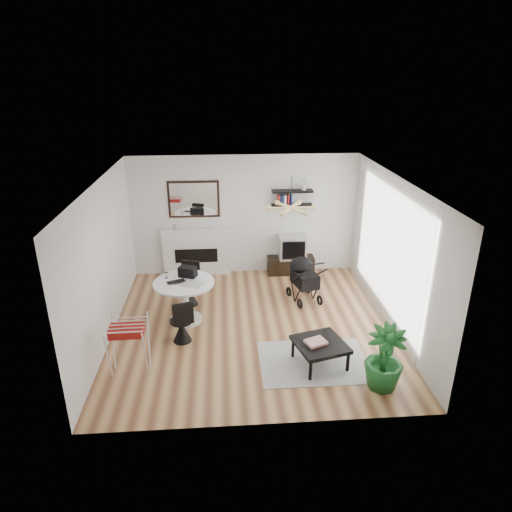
{
  "coord_description": "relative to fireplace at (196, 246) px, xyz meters",
  "views": [
    {
      "loc": [
        -0.47,
        -7.23,
        4.36
      ],
      "look_at": [
        0.1,
        0.4,
        1.23
      ],
      "focal_mm": 32.0,
      "sensor_mm": 36.0,
      "label": 1
    }
  ],
  "objects": [
    {
      "name": "magazines",
      "position": [
        2.02,
        -3.67,
        -0.27
      ],
      "size": [
        0.38,
        0.34,
        0.04
      ],
      "primitive_type": "cube",
      "rotation": [
        0.0,
        0.0,
        0.38
      ],
      "color": "#BB382E",
      "rests_on": "coffee_table"
    },
    {
      "name": "drinking_glass",
      "position": [
        -0.45,
        -1.94,
        0.18
      ],
      "size": [
        0.06,
        0.06,
        0.11
      ],
      "primitive_type": "cylinder",
      "color": "white",
      "rests_on": "dining_table"
    },
    {
      "name": "stroller",
      "position": [
        2.21,
        -1.41,
        -0.27
      ],
      "size": [
        0.66,
        0.87,
        0.97
      ],
      "rotation": [
        0.0,
        0.0,
        0.26
      ],
      "color": "black",
      "rests_on": "floor"
    },
    {
      "name": "shelf_upper",
      "position": [
        2.14,
        -0.05,
        1.23
      ],
      "size": [
        0.9,
        0.25,
        0.04
      ],
      "primitive_type": "cube",
      "color": "black",
      "rests_on": "wall_back"
    },
    {
      "name": "shelf_lower",
      "position": [
        2.14,
        -0.05,
        0.91
      ],
      "size": [
        0.9,
        0.25,
        0.04
      ],
      "primitive_type": "cube",
      "color": "black",
      "rests_on": "wall_back"
    },
    {
      "name": "black_bag",
      "position": [
        -0.05,
        -1.91,
        0.22
      ],
      "size": [
        0.37,
        0.29,
        0.19
      ],
      "primitive_type": "cube",
      "rotation": [
        0.0,
        0.0,
        -0.37
      ],
      "color": "black",
      "rests_on": "dining_table"
    },
    {
      "name": "newspaper",
      "position": [
        0.05,
        -2.24,
        0.13
      ],
      "size": [
        0.45,
        0.41,
        0.01
      ],
      "primitive_type": "cube",
      "rotation": [
        0.0,
        0.0,
        -0.38
      ],
      "color": "beige",
      "rests_on": "dining_table"
    },
    {
      "name": "potted_plant",
      "position": [
        2.89,
        -4.28,
        -0.18
      ],
      "size": [
        0.68,
        0.68,
        1.0
      ],
      "primitive_type": "imported",
      "rotation": [
        0.0,
        0.0,
        -0.23
      ],
      "color": "#195A23",
      "rests_on": "floor"
    },
    {
      "name": "tv_console",
      "position": [
        2.14,
        -0.12,
        -0.49
      ],
      "size": [
        1.06,
        0.37,
        0.4
      ],
      "primitive_type": "cube",
      "color": "black",
      "rests_on": "floor"
    },
    {
      "name": "wall_back",
      "position": [
        1.1,
        0.08,
        0.66
      ],
      "size": [
        5.0,
        0.0,
        5.0
      ],
      "primitive_type": "plane",
      "rotation": [
        1.57,
        0.0,
        0.0
      ],
      "color": "white",
      "rests_on": "floor"
    },
    {
      "name": "wall_right",
      "position": [
        3.6,
        -2.42,
        0.66
      ],
      "size": [
        0.0,
        5.0,
        5.0
      ],
      "primitive_type": "plane",
      "rotation": [
        1.57,
        0.0,
        -1.57
      ],
      "color": "white",
      "rests_on": "floor"
    },
    {
      "name": "wall_left",
      "position": [
        -1.4,
        -2.42,
        0.66
      ],
      "size": [
        0.0,
        5.0,
        5.0
      ],
      "primitive_type": "plane",
      "rotation": [
        1.57,
        0.0,
        1.57
      ],
      "color": "white",
      "rests_on": "floor"
    },
    {
      "name": "sheer_curtain",
      "position": [
        3.5,
        -2.22,
        0.66
      ],
      "size": [
        0.04,
        3.6,
        2.6
      ],
      "primitive_type": "cube",
      "color": "white",
      "rests_on": "wall_right"
    },
    {
      "name": "rug",
      "position": [
        2.02,
        -3.6,
        -0.68
      ],
      "size": [
        1.74,
        1.25,
        0.01
      ],
      "primitive_type": "cube",
      "color": "#9F9F9F",
      "rests_on": "floor"
    },
    {
      "name": "laptop",
      "position": [
        -0.24,
        -2.2,
        0.14
      ],
      "size": [
        0.39,
        0.32,
        0.03
      ],
      "primitive_type": "imported",
      "rotation": [
        0.0,
        0.0,
        0.38
      ],
      "color": "black",
      "rests_on": "dining_table"
    },
    {
      "name": "fireplace",
      "position": [
        0.0,
        0.0,
        0.0
      ],
      "size": [
        1.5,
        0.17,
        2.16
      ],
      "color": "white",
      "rests_on": "floor"
    },
    {
      "name": "floor",
      "position": [
        1.1,
        -2.42,
        -0.69
      ],
      "size": [
        5.0,
        5.0,
        0.0
      ],
      "primitive_type": "plane",
      "color": "brown",
      "rests_on": "ground"
    },
    {
      "name": "drying_rack",
      "position": [
        -0.86,
        -3.64,
        -0.23
      ],
      "size": [
        0.59,
        0.55,
        0.86
      ],
      "rotation": [
        0.0,
        0.0,
        0.03
      ],
      "color": "white",
      "rests_on": "floor"
    },
    {
      "name": "pendant_lamp",
      "position": [
        1.8,
        -2.12,
        1.46
      ],
      "size": [
        0.9,
        0.9,
        0.1
      ],
      "primitive_type": null,
      "color": "tan",
      "rests_on": "ceiling"
    },
    {
      "name": "chair_far",
      "position": [
        -0.09,
        -1.46,
        -0.41
      ],
      "size": [
        0.45,
        0.46,
        0.87
      ],
      "rotation": [
        0.0,
        0.0,
        -0.29
      ],
      "color": "black",
      "rests_on": "floor"
    },
    {
      "name": "coffee_table",
      "position": [
        2.09,
        -3.65,
        -0.33
      ],
      "size": [
        0.92,
        0.92,
        0.38
      ],
      "rotation": [
        0.0,
        0.0,
        0.27
      ],
      "color": "black",
      "rests_on": "rug"
    },
    {
      "name": "dining_table",
      "position": [
        -0.12,
        -2.13,
        -0.15
      ],
      "size": [
        1.11,
        1.11,
        0.81
      ],
      "color": "white",
      "rests_on": "floor"
    },
    {
      "name": "ceiling",
      "position": [
        1.1,
        -2.42,
        2.01
      ],
      "size": [
        5.0,
        5.0,
        0.0
      ],
      "primitive_type": "plane",
      "color": "white",
      "rests_on": "wall_back"
    },
    {
      "name": "chair_near",
      "position": [
        -0.13,
        -2.83,
        -0.43
      ],
      "size": [
        0.42,
        0.44,
        0.82
      ],
      "rotation": [
        0.0,
        0.0,
        3.46
      ],
      "color": "black",
      "rests_on": "floor"
    },
    {
      "name": "crt_tv",
      "position": [
        2.17,
        -0.12,
        -0.03
      ],
      "size": [
        0.6,
        0.53,
        0.53
      ],
      "color": "silver",
      "rests_on": "tv_console"
    }
  ]
}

